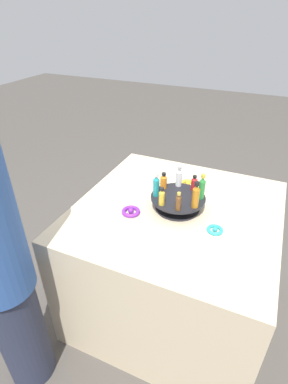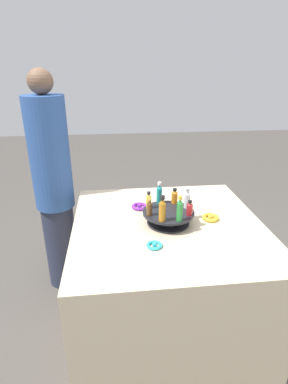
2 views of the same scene
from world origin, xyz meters
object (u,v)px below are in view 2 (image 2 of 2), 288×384
Objects in this scene: bottle_clear at (187,199)px; bottle_orange at (174,196)px; bottle_teal at (159,194)px; bottle_amber at (162,210)px; ribbon_bow_purple at (140,206)px; ribbon_bow_teal at (154,245)px; bottle_red at (190,208)px; ribbon_bow_gold at (211,218)px; person_figure at (54,188)px; display_stand at (168,216)px; bottle_gold at (149,201)px; bottle_brown at (149,208)px; bottle_green at (180,210)px.

bottle_clear is 1.29× the size of bottle_orange.
bottle_amber is at bearing 175.08° from bottle_teal.
bottle_teal is at bearing -132.64° from ribbon_bow_purple.
bottle_red is at bearing -51.09° from ribbon_bow_teal.
bottle_clear is 0.09m from bottle_orange.
bottle_red reaches higher than ribbon_bow_teal.
bottle_clear is at bearing -117.42° from bottle_teal.
bottle_teal is (0.16, 0.14, 0.02)m from bottle_red.
bottle_clear reaches higher than ribbon_bow_gold.
bottle_orange is 0.06× the size of person_figure.
display_stand is 0.25m from ribbon_bow_purple.
bottle_gold is 1.01× the size of bottle_brown.
bottle_gold is (-0.06, 0.07, -0.01)m from bottle_teal.
bottle_brown reaches higher than bottle_red.
bottle_clear is 0.36m from ribbon_bow_teal.
bottle_teal is 0.19m from ribbon_bow_purple.
bottle_orange is at bearing 66.49° from ribbon_bow_gold.
person_figure is at bearing 48.84° from bottle_green.
bottle_orange is 0.09m from bottle_teal.
bottle_orange reaches higher than ribbon_bow_gold.
bottle_amber reaches higher than ribbon_bow_purple.
person_figure is at bearing 59.73° from ribbon_bow_purple.
bottle_clear reaches higher than bottle_orange.
ribbon_bow_gold is (-0.04, -0.35, -0.11)m from bottle_gold.
bottle_amber is at bearing 111.71° from ribbon_bow_gold.
display_stand is 3.63× the size of ribbon_bow_teal.
bottle_teal is 0.09m from bottle_gold.
bottle_gold is 1.25× the size of ribbon_bow_teal.
ribbon_bow_teal is at bearing -175.95° from ribbon_bow_purple.
bottle_brown is at bearing -6.58° from person_figure.
bottle_amber is at bearing 130.08° from bottle_clear.
bottle_green is at bearing -3.88° from person_figure.
ribbon_bow_gold is at bearing -113.51° from bottle_orange.
bottle_clear reaches higher than ribbon_bow_purple.
bottle_gold is at bearing 130.08° from bottle_teal.
bottle_amber is at bearing -7.17° from person_figure.
person_figure is (0.49, 0.61, -0.09)m from bottle_gold.
bottle_amber is (-0.07, -0.06, 0.02)m from bottle_brown.
ribbon_bow_gold is (0.02, -0.25, -0.03)m from display_stand.
bottle_clear is at bearing -72.42° from display_stand.
ribbon_bow_purple is at bearing 55.51° from bottle_clear.
bottle_gold is (-0.05, 0.16, 0.00)m from bottle_orange.
ribbon_bow_teal is at bearing 124.05° from ribbon_bow_gold.
bottle_red is 0.87× the size of bottle_brown.
bottle_clear is at bearing 82.87° from ribbon_bow_gold.
ribbon_bow_purple is (0.32, 0.18, -0.13)m from bottle_green.
bottle_brown is 0.09m from bottle_amber.
bottle_brown is at bearing 85.08° from bottle_red.
bottle_gold is 0.37m from ribbon_bow_gold.
ribbon_bow_teal is at bearing 155.31° from bottle_amber.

